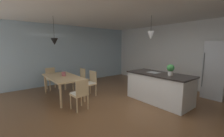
# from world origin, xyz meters

# --- Properties ---
(ground_plane) EXTENTS (10.00, 8.40, 0.04)m
(ground_plane) POSITION_xyz_m (0.00, 0.00, -0.02)
(ground_plane) COLOR brown
(ceiling_slab) EXTENTS (10.00, 8.40, 0.12)m
(ceiling_slab) POSITION_xyz_m (0.00, 0.00, 2.76)
(ceiling_slab) COLOR silver
(wall_back_kitchen) EXTENTS (10.00, 0.12, 2.70)m
(wall_back_kitchen) POSITION_xyz_m (0.00, 3.26, 1.35)
(wall_back_kitchen) COLOR silver
(wall_back_kitchen) RESTS_ON ground_plane
(window_wall_left_glazing) EXTENTS (0.06, 8.40, 2.70)m
(window_wall_left_glazing) POSITION_xyz_m (-4.06, 0.00, 1.35)
(window_wall_left_glazing) COLOR #9EB7C6
(window_wall_left_glazing) RESTS_ON ground_plane
(dining_table) EXTENTS (1.80, 0.90, 0.74)m
(dining_table) POSITION_xyz_m (-2.15, -1.16, 0.67)
(dining_table) COLOR tan
(dining_table) RESTS_ON ground_plane
(chair_window_end) EXTENTS (0.44, 0.44, 0.87)m
(chair_window_end) POSITION_xyz_m (-3.42, -1.16, 0.47)
(chair_window_end) COLOR tan
(chair_window_end) RESTS_ON ground_plane
(chair_kitchen_end) EXTENTS (0.43, 0.43, 0.87)m
(chair_kitchen_end) POSITION_xyz_m (-0.88, -1.15, 0.47)
(chair_kitchen_end) COLOR tan
(chair_kitchen_end) RESTS_ON ground_plane
(chair_far_right) EXTENTS (0.44, 0.44, 0.87)m
(chair_far_right) POSITION_xyz_m (-1.75, -0.34, 0.47)
(chair_far_right) COLOR tan
(chair_far_right) RESTS_ON ground_plane
(chair_far_left) EXTENTS (0.41, 0.41, 0.87)m
(chair_far_left) POSITION_xyz_m (-2.56, -0.34, 0.47)
(chair_far_left) COLOR tan
(chair_far_left) RESTS_ON ground_plane
(kitchen_island) EXTENTS (1.97, 0.92, 0.91)m
(kitchen_island) POSITION_xyz_m (0.09, 1.08, 0.46)
(kitchen_island) COLOR silver
(kitchen_island) RESTS_ON ground_plane
(refrigerator) EXTENTS (0.64, 0.67, 1.91)m
(refrigerator) POSITION_xyz_m (1.07, 2.86, 0.95)
(refrigerator) COLOR #B2B5B7
(refrigerator) RESTS_ON ground_plane
(pendant_over_table) EXTENTS (0.24, 0.24, 0.92)m
(pendant_over_table) POSITION_xyz_m (-2.34, -1.30, 1.89)
(pendant_over_table) COLOR black
(pendant_over_island_main) EXTENTS (0.22, 0.22, 0.74)m
(pendant_over_island_main) POSITION_xyz_m (-0.29, 1.08, 2.09)
(pendant_over_island_main) COLOR black
(potted_plant_on_island) EXTENTS (0.21, 0.21, 0.32)m
(potted_plant_on_island) POSITION_xyz_m (0.45, 1.08, 1.08)
(potted_plant_on_island) COLOR beige
(potted_plant_on_island) RESTS_ON kitchen_island
(vase_on_dining_table) EXTENTS (0.13, 0.13, 0.14)m
(vase_on_dining_table) POSITION_xyz_m (-2.19, -1.11, 0.81)
(vase_on_dining_table) COLOR #994C51
(vase_on_dining_table) RESTS_ON dining_table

